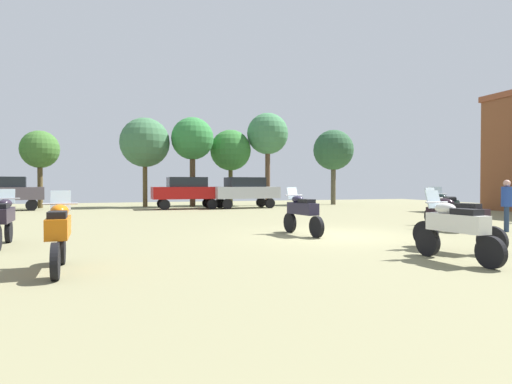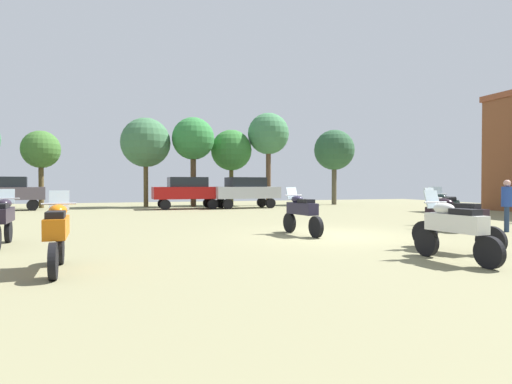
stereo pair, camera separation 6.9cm
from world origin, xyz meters
name	(u,v)px [view 1 (the left image)]	position (x,y,z in m)	size (l,w,h in m)	color
ground_plane	(332,236)	(0.00, 0.00, 0.01)	(44.00, 52.00, 0.02)	#7B7855
motorcycle_1	(455,220)	(1.34, -3.59, 0.76)	(0.86, 2.22, 1.49)	black
motorcycle_2	(3,218)	(-9.01, 0.50, 0.74)	(0.62, 2.25, 1.45)	black
motorcycle_3	(445,209)	(4.48, 0.27, 0.75)	(0.85, 2.16, 1.48)	black
motorcycle_4	(59,232)	(-7.28, -3.26, 0.74)	(0.62, 2.13, 1.46)	black
motorcycle_6	(443,207)	(5.41, 1.42, 0.74)	(0.62, 2.12, 1.47)	black
motorcycle_9	(302,212)	(-0.80, 0.45, 0.74)	(0.65, 2.18, 1.47)	black
motorcycle_10	(456,227)	(0.29, -4.71, 0.73)	(0.62, 2.15, 1.45)	black
car_1	(4,191)	(-12.63, 16.73, 1.19)	(4.52, 2.41, 2.00)	black
car_2	(187,190)	(-2.10, 15.21, 1.19)	(4.33, 1.87, 2.00)	black
car_3	(245,190)	(1.64, 14.95, 1.19)	(4.45, 2.19, 2.00)	black
person_1	(507,201)	(5.99, -0.85, 1.02)	(0.48, 0.48, 1.72)	navy
tree_1	(145,143)	(-4.46, 18.45, 4.41)	(3.37, 3.37, 6.10)	brown
tree_2	(268,134)	(4.31, 18.05, 5.24)	(3.04, 3.04, 6.80)	brown
tree_4	(231,151)	(1.66, 18.72, 4.04)	(2.99, 2.99, 5.54)	#4C4824
tree_5	(333,150)	(9.39, 17.41, 4.14)	(3.05, 3.05, 5.69)	#4F4735
tree_6	(40,150)	(-11.05, 19.06, 3.80)	(2.43, 2.43, 5.05)	brown
tree_9	(192,139)	(-1.27, 17.98, 4.69)	(2.95, 2.95, 6.21)	#4D3C26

